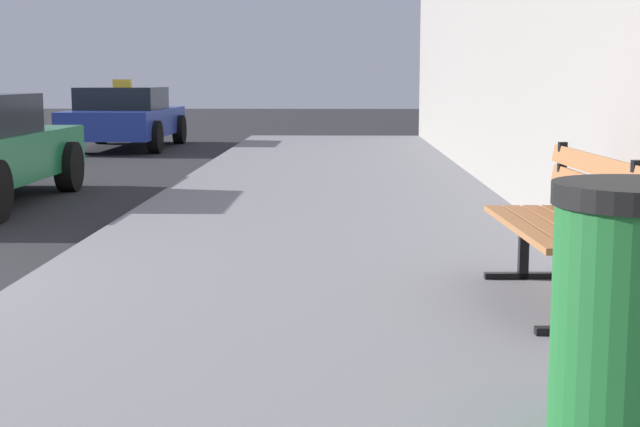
{
  "coord_description": "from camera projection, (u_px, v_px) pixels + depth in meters",
  "views": [
    {
      "loc": [
        4.09,
        -5.31,
        1.44
      ],
      "look_at": [
        3.94,
        1.26,
        0.48
      ],
      "focal_mm": 51.96,
      "sensor_mm": 36.0,
      "label": 1
    }
  ],
  "objects": [
    {
      "name": "bench",
      "position": [
        569.0,
        216.0,
        5.29
      ],
      "size": [
        0.56,
        1.59,
        0.89
      ],
      "rotation": [
        0.0,
        0.0,
        0.04
      ],
      "color": "brown",
      "rests_on": "sidewalk"
    },
    {
      "name": "trash_bin",
      "position": [
        636.0,
        311.0,
        3.3
      ],
      "size": [
        0.62,
        0.62,
        0.93
      ],
      "color": "#195926",
      "rests_on": "sidewalk"
    },
    {
      "name": "sidewalk",
      "position": [
        326.0,
        312.0,
        5.46
      ],
      "size": [
        4.0,
        32.0,
        0.15
      ],
      "primitive_type": "cube",
      "color": "slate",
      "rests_on": "ground_plane"
    },
    {
      "name": "car_blue",
      "position": [
        125.0,
        117.0,
        19.27
      ],
      "size": [
        1.99,
        4.27,
        1.43
      ],
      "color": "#233899",
      "rests_on": "ground_plane"
    }
  ]
}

